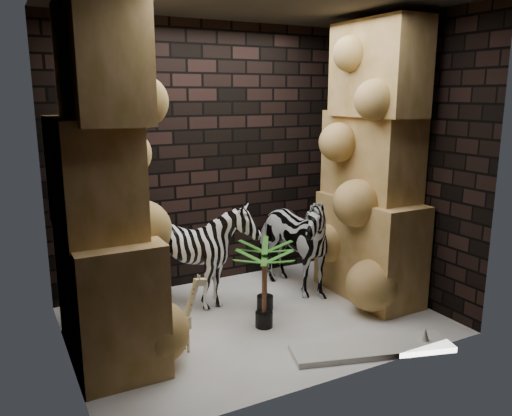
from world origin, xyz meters
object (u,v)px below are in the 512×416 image
zebra_left (200,259)px  palm_front (265,276)px  zebra_right (288,233)px  giraffe_toy (176,316)px  palm_back (264,290)px  surfboard (372,348)px

zebra_left → palm_front: size_ratio=1.57×
zebra_right → giraffe_toy: bearing=-162.2°
palm_front → palm_back: palm_back is taller
zebra_left → palm_back: bearing=-65.8°
zebra_left → surfboard: bearing=-60.6°
giraffe_toy → surfboard: size_ratio=0.48×
zebra_right → zebra_left: zebra_right is taller
zebra_left → giraffe_toy: bearing=-125.1°
zebra_left → palm_back: 0.84m
zebra_left → giraffe_toy: size_ratio=1.66×
zebra_right → palm_back: bearing=-143.6°
zebra_right → palm_front: 0.68m
zebra_left → surfboard: zebra_left is taller
palm_back → zebra_left: bearing=115.9°
palm_back → zebra_right: bearing=45.3°
surfboard → palm_front: bearing=125.3°
zebra_left → palm_back: (0.36, -0.74, -0.14)m
palm_back → giraffe_toy: bearing=-173.4°
zebra_right → surfboard: size_ratio=0.95×
zebra_right → palm_back: size_ratio=1.81×
zebra_right → surfboard: bearing=-102.0°
zebra_left → surfboard: size_ratio=0.80×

